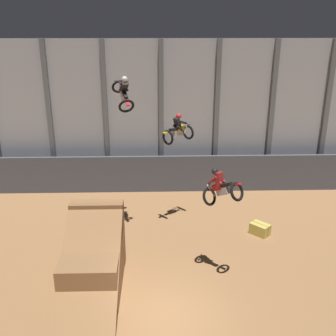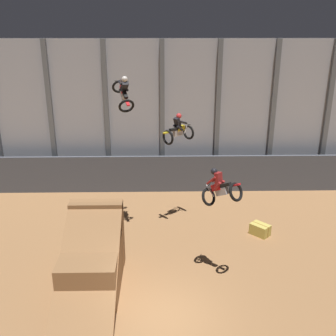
{
  "view_description": "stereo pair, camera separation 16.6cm",
  "coord_description": "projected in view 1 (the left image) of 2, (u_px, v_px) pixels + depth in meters",
  "views": [
    {
      "loc": [
        -0.28,
        -11.26,
        9.7
      ],
      "look_at": [
        0.23,
        6.3,
        3.35
      ],
      "focal_mm": 42.0,
      "sensor_mm": 36.0,
      "label": 1
    },
    {
      "loc": [
        -0.11,
        -11.26,
        9.7
      ],
      "look_at": [
        0.23,
        6.3,
        3.35
      ],
      "focal_mm": 42.0,
      "sensor_mm": 36.0,
      "label": 2
    }
  ],
  "objects": [
    {
      "name": "rider_bike_right_air",
      "position": [
        221.0,
        189.0,
        15.06
      ],
      "size": [
        1.7,
        1.71,
        1.67
      ],
      "rotation": [
        -0.44,
        0.0,
        0.78
      ],
      "color": "black"
    },
    {
      "name": "arena_back_wall",
      "position": [
        161.0,
        116.0,
        24.06
      ],
      "size": [
        32.0,
        0.4,
        9.06
      ],
      "color": "#A3A8B2",
      "rests_on": "ground_plane"
    },
    {
      "name": "dirt_ramp",
      "position": [
        94.0,
        260.0,
        15.47
      ],
      "size": [
        2.21,
        5.06,
        3.05
      ],
      "color": "olive",
      "rests_on": "ground_plane"
    },
    {
      "name": "hay_bale_trackside",
      "position": [
        260.0,
        229.0,
        19.36
      ],
      "size": [
        1.06,
        1.07,
        0.57
      ],
      "rotation": [
        0.0,
        0.0,
        2.33
      ],
      "color": "#CCB751",
      "rests_on": "ground_plane"
    },
    {
      "name": "rider_bike_left_air",
      "position": [
        123.0,
        92.0,
        17.84
      ],
      "size": [
        1.22,
        1.87,
        1.7
      ],
      "rotation": [
        0.53,
        0.0,
        0.32
      ],
      "color": "black"
    },
    {
      "name": "rider_bike_center_air",
      "position": [
        178.0,
        130.0,
        19.1
      ],
      "size": [
        1.62,
        1.55,
        1.44
      ],
      "rotation": [
        0.01,
        0.0,
        -0.84
      ],
      "color": "black"
    },
    {
      "name": "lower_barrier",
      "position": [
        162.0,
        174.0,
        24.15
      ],
      "size": [
        31.36,
        0.2,
        2.3
      ],
      "color": "#474C56",
      "rests_on": "ground_plane"
    },
    {
      "name": "ground_plane",
      "position": [
        167.0,
        317.0,
        13.89
      ],
      "size": [
        60.0,
        60.0,
        0.0
      ],
      "primitive_type": "plane",
      "color": "#996B42"
    }
  ]
}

